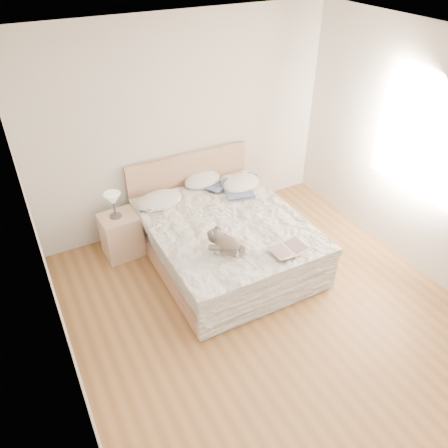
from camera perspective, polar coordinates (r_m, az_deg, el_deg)
The scene contains 16 objects.
floor at distance 4.79m, azimuth 6.77°, elevation -12.33°, with size 4.00×4.50×0.00m, color brown.
ceiling at distance 3.36m, azimuth 10.13°, elevation 20.61°, with size 4.00×4.50×0.00m, color white.
wall_back at distance 5.65m, azimuth -5.24°, elevation 12.53°, with size 4.00×0.02×2.70m, color beige.
wall_left at distance 3.37m, azimuth -21.35°, elevation -7.90°, with size 0.02×4.50×2.70m, color beige.
wall_right at distance 5.22m, azimuth 26.56°, elevation 6.83°, with size 0.02×4.50×2.70m, color beige.
window at distance 5.33m, azimuth 24.34°, elevation 9.21°, with size 0.02×1.30×1.10m, color white.
bed at distance 5.34m, azimuth -0.08°, elevation -1.78°, with size 1.72×2.14×1.00m.
nightstand at distance 5.57m, azimuth -13.26°, elevation -1.42°, with size 0.45×0.40×0.56m, color tan.
table_lamp at distance 5.30m, azimuth -14.29°, elevation 3.02°, with size 0.26×0.26×0.32m.
pillow_left at distance 5.47m, azimuth -8.40°, elevation 3.08°, with size 0.59×0.41×0.18m, color white.
pillow_middle at distance 5.86m, azimuth -2.85°, elevation 5.78°, with size 0.53×0.37×0.16m, color white.
pillow_right at distance 5.78m, azimuth 2.25°, elevation 5.34°, with size 0.55×0.39×0.17m, color white.
blouse at distance 5.69m, azimuth 1.68°, elevation 4.69°, with size 0.55×0.58×0.02m, color #39486B, non-canonical shape.
photo_book at distance 5.39m, azimuth -9.00°, elevation 2.37°, with size 0.35×0.24×0.03m, color white.
childrens_book at distance 4.69m, azimuth 8.35°, elevation -3.27°, with size 0.41×0.28×0.03m, color beige.
teddy_bear at distance 4.60m, azimuth 0.41°, elevation -3.37°, with size 0.27×0.38×0.20m, color brown, non-canonical shape.
Camera 1 is at (-1.99, -2.57, 3.52)m, focal length 35.00 mm.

